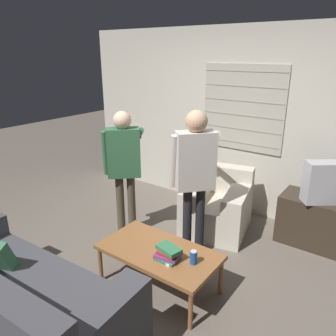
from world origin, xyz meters
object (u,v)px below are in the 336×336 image
object	(u,v)px
tv	(335,182)
spare_remote	(171,262)
coffee_table	(159,253)
book_stack	(168,253)
armchair_beige	(218,206)
soda_can	(194,257)
couch_blue	(13,302)
person_left_standing	(124,159)
person_right_standing	(195,167)

from	to	relation	value
tv	spare_remote	bearing A→B (deg)	24.76
coffee_table	book_stack	distance (m)	0.19
armchair_beige	tv	xyz separation A→B (m)	(1.25, 0.36, 0.51)
coffee_table	soda_can	size ratio (longest dim) A/B	9.12
couch_blue	person_left_standing	xyz separation A→B (m)	(-0.38, 1.74, 0.67)
soda_can	spare_remote	world-z (taller)	soda_can
coffee_table	person_left_standing	bearing A→B (deg)	148.73
tv	spare_remote	world-z (taller)	tv
couch_blue	book_stack	xyz separation A→B (m)	(0.75, 1.08, 0.16)
armchair_beige	book_stack	world-z (taller)	armchair_beige
coffee_table	tv	distance (m)	2.13
coffee_table	soda_can	distance (m)	0.39
armchair_beige	coffee_table	xyz separation A→B (m)	(0.09, -1.37, 0.06)
coffee_table	person_right_standing	distance (m)	0.96
couch_blue	tv	xyz separation A→B (m)	(1.76, 2.87, 0.51)
person_right_standing	book_stack	distance (m)	0.96
couch_blue	armchair_beige	size ratio (longest dim) A/B	2.10
couch_blue	person_left_standing	bearing A→B (deg)	99.18
tv	book_stack	distance (m)	2.08
person_left_standing	spare_remote	size ratio (longest dim) A/B	11.87
person_right_standing	spare_remote	distance (m)	1.03
coffee_table	book_stack	bearing A→B (deg)	-22.08
book_stack	tv	bearing A→B (deg)	60.55
couch_blue	soda_can	bearing A→B (deg)	46.94
coffee_table	armchair_beige	bearing A→B (deg)	93.63
soda_can	tv	bearing A→B (deg)	65.17
coffee_table	spare_remote	xyz separation A→B (m)	(0.21, -0.10, 0.05)
couch_blue	spare_remote	bearing A→B (deg)	49.19
armchair_beige	coffee_table	size ratio (longest dim) A/B	0.86
soda_can	person_right_standing	bearing A→B (deg)	121.86
armchair_beige	book_stack	size ratio (longest dim) A/B	3.83
tv	book_stack	world-z (taller)	tv
armchair_beige	book_stack	xyz separation A→B (m)	(0.24, -1.43, 0.16)
couch_blue	armchair_beige	world-z (taller)	couch_blue
tv	soda_can	distance (m)	1.91
book_stack	armchair_beige	bearing A→B (deg)	99.64
coffee_table	spare_remote	bearing A→B (deg)	-24.13
book_stack	soda_can	size ratio (longest dim) A/B	2.05
book_stack	spare_remote	xyz separation A→B (m)	(0.06, -0.03, -0.05)
person_left_standing	spare_remote	bearing A→B (deg)	-73.18
soda_can	couch_blue	bearing A→B (deg)	-129.88
armchair_beige	coffee_table	distance (m)	1.37
couch_blue	tv	distance (m)	3.41
soda_can	spare_remote	distance (m)	0.20
soda_can	spare_remote	bearing A→B (deg)	-145.09
person_right_standing	book_stack	size ratio (longest dim) A/B	6.44
spare_remote	book_stack	bearing A→B (deg)	146.48
couch_blue	person_left_standing	distance (m)	1.90
book_stack	soda_can	bearing A→B (deg)	20.27
couch_blue	spare_remote	xyz separation A→B (m)	(0.81, 1.05, 0.11)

